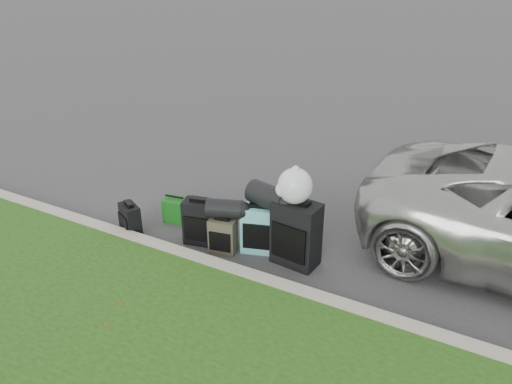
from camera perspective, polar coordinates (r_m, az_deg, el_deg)
The scene contains 12 objects.
ground at distance 6.92m, azimuth -0.06°, elevation -4.91°, with size 120.00×120.00×0.00m, color #383535.
curb at distance 6.16m, azimuth -4.53°, elevation -8.56°, with size 120.00×0.18×0.15m, color #9E937F.
suitcase_small_black at distance 7.06m, azimuth -14.15°, elevation -3.06°, with size 0.35×0.19×0.43m, color black.
suitcase_large_black_left at distance 6.65m, azimuth -6.38°, elevation -3.41°, with size 0.43×0.26×0.61m, color black.
suitcase_olive at distance 6.46m, azimuth -3.80°, elevation -5.00°, with size 0.34×0.21×0.47m, color #363324.
suitcase_teal at distance 6.43m, azimuth 0.35°, elevation -4.24°, with size 0.45×0.27×0.64m, color #529CA0.
suitcase_large_black_right at distance 6.15m, azimuth 4.61°, elevation -4.76°, with size 0.56×0.34×0.84m, color black.
tote_green at distance 7.28m, azimuth -9.20°, elevation -2.02°, with size 0.31×0.24×0.35m, color #156217.
tote_navy at distance 7.27m, azimuth -6.39°, elevation -2.05°, with size 0.28×0.22×0.30m, color navy.
duffel_left at distance 6.34m, azimuth -3.62°, elevation -1.93°, with size 0.25×0.25×0.46m, color black.
duffel_right at distance 6.20m, azimuth 1.43°, elevation -0.53°, with size 0.30×0.30×0.54m, color black.
trash_bag at distance 5.88m, azimuth 4.48°, elevation 0.69°, with size 0.42×0.42×0.42m, color white.
Camera 1 is at (2.81, -5.20, 3.60)m, focal length 35.00 mm.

